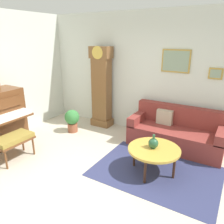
% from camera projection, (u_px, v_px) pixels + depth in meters
% --- Properties ---
extents(ground_plane, '(6.40, 6.00, 0.10)m').
position_uv_depth(ground_plane, '(82.00, 181.00, 3.68)').
color(ground_plane, beige).
extents(wall_back, '(5.30, 0.13, 2.80)m').
position_uv_depth(wall_back, '(144.00, 74.00, 5.15)').
color(wall_back, silver).
rests_on(wall_back, ground_plane).
extents(area_rug, '(2.10, 1.50, 0.01)m').
position_uv_depth(area_rug, '(156.00, 171.00, 3.84)').
color(area_rug, navy).
rests_on(area_rug, ground_plane).
extents(piano_bench, '(0.42, 0.70, 0.48)m').
position_uv_depth(piano_bench, '(13.00, 140.00, 4.11)').
color(piano_bench, brown).
rests_on(piano_bench, ground_plane).
extents(grandfather_clock, '(0.52, 0.34, 2.03)m').
position_uv_depth(grandfather_clock, '(102.00, 90.00, 5.58)').
color(grandfather_clock, brown).
rests_on(grandfather_clock, ground_plane).
extents(couch, '(1.90, 0.80, 0.84)m').
position_uv_depth(couch, '(176.00, 133.00, 4.65)').
color(couch, maroon).
rests_on(couch, ground_plane).
extents(coffee_table, '(0.88, 0.88, 0.46)m').
position_uv_depth(coffee_table, '(154.00, 150.00, 3.71)').
color(coffee_table, gold).
rests_on(coffee_table, ground_plane).
extents(green_jug, '(0.17, 0.17, 0.24)m').
position_uv_depth(green_jug, '(153.00, 143.00, 3.69)').
color(green_jug, '#234C33').
rests_on(green_jug, coffee_table).
extents(potted_plant, '(0.36, 0.36, 0.56)m').
position_uv_depth(potted_plant, '(72.00, 119.00, 5.37)').
color(potted_plant, '#935138').
rests_on(potted_plant, ground_plane).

